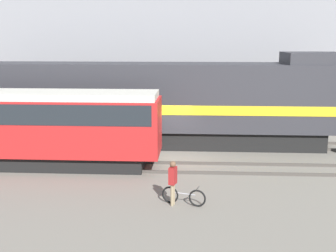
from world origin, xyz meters
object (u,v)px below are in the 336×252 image
(bicycle, at_px, (184,196))
(freight_locomotive, at_px, (155,103))
(streetcar, at_px, (27,124))
(person, at_px, (173,179))

(bicycle, bearing_deg, freight_locomotive, 101.64)
(streetcar, bearing_deg, freight_locomotive, 38.25)
(streetcar, xyz_separation_m, bicycle, (7.32, -4.25, -1.70))
(freight_locomotive, xyz_separation_m, streetcar, (-5.54, -4.37, -0.38))
(bicycle, bearing_deg, streetcar, 149.85)
(bicycle, height_order, person, person)
(freight_locomotive, bearing_deg, person, -80.89)
(freight_locomotive, relative_size, bicycle, 12.53)
(streetcar, relative_size, bicycle, 7.66)
(bicycle, relative_size, person, 0.98)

